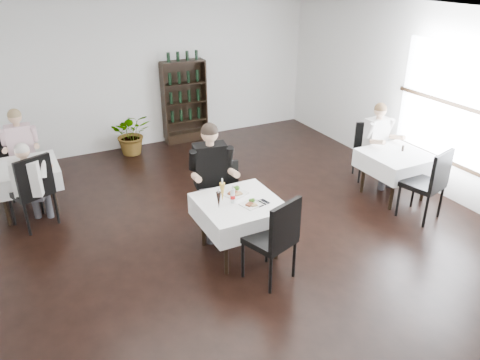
{
  "coord_description": "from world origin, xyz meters",
  "views": [
    {
      "loc": [
        -2.7,
        -4.74,
        3.63
      ],
      "look_at": [
        -0.19,
        0.2,
        0.97
      ],
      "focal_mm": 35.0,
      "sensor_mm": 36.0,
      "label": 1
    }
  ],
  "objects_px": {
    "potted_tree": "(132,133)",
    "wine_shelf": "(185,103)",
    "diner_main": "(212,172)",
    "main_table": "(239,211)"
  },
  "relations": [
    {
      "from": "wine_shelf",
      "to": "main_table",
      "type": "relative_size",
      "value": 1.7
    },
    {
      "from": "diner_main",
      "to": "potted_tree",
      "type": "bearing_deg",
      "value": 94.02
    },
    {
      "from": "potted_tree",
      "to": "diner_main",
      "type": "xyz_separation_m",
      "value": [
        0.24,
        -3.44,
        0.51
      ]
    },
    {
      "from": "wine_shelf",
      "to": "diner_main",
      "type": "relative_size",
      "value": 1.08
    },
    {
      "from": "wine_shelf",
      "to": "diner_main",
      "type": "xyz_separation_m",
      "value": [
        -0.99,
        -3.65,
        0.09
      ]
    },
    {
      "from": "potted_tree",
      "to": "main_table",
      "type": "bearing_deg",
      "value": -85.43
    },
    {
      "from": "main_table",
      "to": "potted_tree",
      "type": "relative_size",
      "value": 1.2
    },
    {
      "from": "potted_tree",
      "to": "wine_shelf",
      "type": "bearing_deg",
      "value": 9.68
    },
    {
      "from": "wine_shelf",
      "to": "main_table",
      "type": "distance_m",
      "value": 4.41
    },
    {
      "from": "wine_shelf",
      "to": "diner_main",
      "type": "height_order",
      "value": "wine_shelf"
    }
  ]
}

